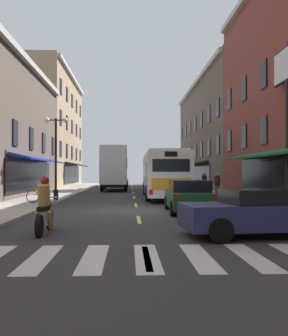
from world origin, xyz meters
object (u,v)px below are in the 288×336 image
(transit_bus, at_px, (163,174))
(pedestrian_mid, at_px, (204,183))
(street_lamp_twin, at_px, (56,154))
(bicycle_near, at_px, (42,196))
(motorcycle_rider, at_px, (45,209))
(box_truck, at_px, (115,169))
(billboard_sign, at_px, (287,84))
(sedan_mid, at_px, (265,212))
(sedan_near, at_px, (120,181))
(sedan_far, at_px, (189,196))
(pedestrian_near, at_px, (217,184))

(transit_bus, xyz_separation_m, pedestrian_mid, (3.03, 0.54, -0.65))
(street_lamp_twin, bearing_deg, bicycle_near, -95.94)
(street_lamp_twin, bearing_deg, motorcycle_rider, -80.88)
(box_truck, height_order, motorcycle_rider, box_truck)
(bicycle_near, xyz_separation_m, pedestrian_mid, (10.10, 6.50, 0.50))
(billboard_sign, relative_size, pedestrian_mid, 4.52)
(sedan_mid, distance_m, pedestrian_mid, 17.13)
(motorcycle_rider, bearing_deg, sedan_near, 87.89)
(bicycle_near, bearing_deg, billboard_sign, -15.28)
(sedan_far, relative_size, street_lamp_twin, 0.87)
(pedestrian_near, bearing_deg, box_truck, 151.27)
(sedan_far, bearing_deg, motorcycle_rider, -131.76)
(transit_bus, relative_size, sedan_near, 2.51)
(transit_bus, bearing_deg, pedestrian_near, -16.96)
(transit_bus, xyz_separation_m, sedan_far, (0.24, -10.10, -0.92))
(transit_bus, distance_m, sedan_near, 20.94)
(street_lamp_twin, bearing_deg, sedan_mid, -57.77)
(transit_bus, bearing_deg, street_lamp_twin, -152.79)
(billboard_sign, relative_size, sedan_mid, 1.63)
(sedan_mid, height_order, pedestrian_mid, pedestrian_mid)
(billboard_sign, xyz_separation_m, box_truck, (-8.81, 19.91, -3.79))
(motorcycle_rider, relative_size, street_lamp_twin, 0.42)
(billboard_sign, relative_size, sedan_near, 1.58)
(box_truck, bearing_deg, sedan_near, 88.35)
(box_truck, height_order, pedestrian_near, box_truck)
(sedan_far, xyz_separation_m, pedestrian_near, (3.34, 9.01, 0.26))
(sedan_near, distance_m, sedan_mid, 37.45)
(sedan_far, relative_size, bicycle_near, 2.54)
(transit_bus, bearing_deg, sedan_near, 99.64)
(sedan_far, xyz_separation_m, street_lamp_twin, (-7.06, 6.59, 2.17))
(billboard_sign, xyz_separation_m, pedestrian_mid, (-1.99, 9.81, -4.94))
(sedan_far, bearing_deg, sedan_mid, -79.98)
(billboard_sign, xyz_separation_m, sedan_mid, (-3.65, -7.24, -5.26))
(billboard_sign, bearing_deg, sedan_far, -170.02)
(sedan_far, xyz_separation_m, pedestrian_mid, (2.79, 10.65, 0.27))
(pedestrian_near, bearing_deg, sedan_far, -81.18)
(pedestrian_near, xyz_separation_m, pedestrian_mid, (-0.55, 1.64, 0.01))
(sedan_far, bearing_deg, pedestrian_mid, 75.33)
(box_truck, bearing_deg, pedestrian_near, -57.88)
(pedestrian_mid, bearing_deg, billboard_sign, 32.26)
(box_truck, xyz_separation_m, sedan_mid, (5.16, -27.16, -1.47))
(sedan_far, distance_m, street_lamp_twin, 9.90)
(transit_bus, bearing_deg, bicycle_near, -139.91)
(motorcycle_rider, bearing_deg, pedestrian_mid, 64.28)
(billboard_sign, distance_m, sedan_mid, 9.67)
(sedan_near, xyz_separation_m, sedan_far, (3.74, -30.72, 0.01))
(sedan_far, distance_m, bicycle_near, 8.41)
(sedan_far, bearing_deg, pedestrian_near, 69.67)
(sedan_far, height_order, street_lamp_twin, street_lamp_twin)
(billboard_sign, relative_size, box_truck, 0.92)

